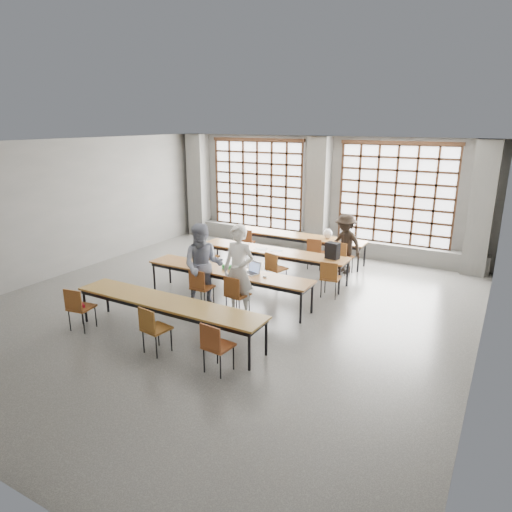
# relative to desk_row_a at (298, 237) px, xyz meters

# --- Properties ---
(floor) EXTENTS (11.00, 11.00, 0.00)m
(floor) POSITION_rel_desk_row_a_xyz_m (0.14, -4.08, -0.66)
(floor) COLOR #4D4D4A
(floor) RESTS_ON ground
(ceiling) EXTENTS (11.00, 11.00, 0.00)m
(ceiling) POSITION_rel_desk_row_a_xyz_m (0.14, -4.08, 2.84)
(ceiling) COLOR silver
(ceiling) RESTS_ON floor
(wall_back) EXTENTS (10.00, 0.00, 10.00)m
(wall_back) POSITION_rel_desk_row_a_xyz_m (0.14, 1.42, 1.09)
(wall_back) COLOR slate
(wall_back) RESTS_ON floor
(wall_left) EXTENTS (0.00, 11.00, 11.00)m
(wall_left) POSITION_rel_desk_row_a_xyz_m (-4.86, -4.08, 1.09)
(wall_left) COLOR slate
(wall_left) RESTS_ON floor
(wall_right) EXTENTS (0.00, 11.00, 11.00)m
(wall_right) POSITION_rel_desk_row_a_xyz_m (5.14, -4.08, 1.09)
(wall_right) COLOR slate
(wall_right) RESTS_ON floor
(column_left) EXTENTS (0.60, 0.55, 3.50)m
(column_left) POSITION_rel_desk_row_a_xyz_m (-4.36, 1.14, 1.09)
(column_left) COLOR #5D5D5A
(column_left) RESTS_ON floor
(column_mid) EXTENTS (0.60, 0.55, 3.50)m
(column_mid) POSITION_rel_desk_row_a_xyz_m (0.14, 1.14, 1.09)
(column_mid) COLOR #5D5D5A
(column_mid) RESTS_ON floor
(column_right) EXTENTS (0.60, 0.55, 3.50)m
(column_right) POSITION_rel_desk_row_a_xyz_m (4.64, 1.14, 1.09)
(column_right) COLOR #5D5D5A
(column_right) RESTS_ON floor
(window_left) EXTENTS (3.32, 0.12, 3.00)m
(window_left) POSITION_rel_desk_row_a_xyz_m (-2.11, 1.34, 1.24)
(window_left) COLOR white
(window_left) RESTS_ON wall_back
(window_right) EXTENTS (3.32, 0.12, 3.00)m
(window_right) POSITION_rel_desk_row_a_xyz_m (2.39, 1.34, 1.24)
(window_right) COLOR white
(window_right) RESTS_ON wall_back
(sill_ledge) EXTENTS (9.80, 0.35, 0.50)m
(sill_ledge) POSITION_rel_desk_row_a_xyz_m (0.14, 1.22, -0.41)
(sill_ledge) COLOR #5D5D5A
(sill_ledge) RESTS_ON floor
(desk_row_a) EXTENTS (4.00, 0.70, 0.73)m
(desk_row_a) POSITION_rel_desk_row_a_xyz_m (0.00, 0.00, 0.00)
(desk_row_a) COLOR brown
(desk_row_a) RESTS_ON floor
(desk_row_b) EXTENTS (4.00, 0.70, 0.73)m
(desk_row_b) POSITION_rel_desk_row_a_xyz_m (0.10, -1.79, 0.00)
(desk_row_b) COLOR brown
(desk_row_b) RESTS_ON floor
(desk_row_c) EXTENTS (4.00, 0.70, 0.73)m
(desk_row_c) POSITION_rel_desk_row_a_xyz_m (-0.01, -3.74, 0.00)
(desk_row_c) COLOR brown
(desk_row_c) RESTS_ON floor
(desk_row_d) EXTENTS (4.00, 0.70, 0.73)m
(desk_row_d) POSITION_rel_desk_row_a_xyz_m (0.01, -5.82, 0.00)
(desk_row_d) COLOR brown
(desk_row_d) RESTS_ON floor
(chair_back_left) EXTENTS (0.52, 0.52, 0.88)m
(chair_back_left) POSITION_rel_desk_row_a_xyz_m (-1.38, -0.63, -0.13)
(chair_back_left) COLOR brown
(chair_back_left) RESTS_ON floor
(chair_back_mid) EXTENTS (0.46, 0.46, 0.88)m
(chair_back_mid) POSITION_rel_desk_row_a_xyz_m (0.81, -0.63, -0.13)
(chair_back_mid) COLOR brown
(chair_back_mid) RESTS_ON floor
(chair_back_right) EXTENTS (0.51, 0.51, 0.88)m
(chair_back_right) POSITION_rel_desk_row_a_xyz_m (1.58, -0.63, -0.13)
(chair_back_right) COLOR brown
(chair_back_right) RESTS_ON floor
(chair_mid_left) EXTENTS (0.48, 0.48, 0.88)m
(chair_mid_left) POSITION_rel_desk_row_a_xyz_m (-1.49, -2.42, -0.13)
(chair_mid_left) COLOR brown
(chair_mid_left) RESTS_ON floor
(chair_mid_centre) EXTENTS (0.51, 0.51, 0.88)m
(chair_mid_centre) POSITION_rel_desk_row_a_xyz_m (0.48, -2.42, -0.13)
(chair_mid_centre) COLOR brown
(chair_mid_centre) RESTS_ON floor
(chair_mid_right) EXTENTS (0.46, 0.46, 0.88)m
(chair_mid_right) POSITION_rel_desk_row_a_xyz_m (1.91, -2.42, -0.13)
(chair_mid_right) COLOR brown
(chair_mid_right) RESTS_ON floor
(chair_front_left) EXTENTS (0.43, 0.43, 0.88)m
(chair_front_left) POSITION_rel_desk_row_a_xyz_m (-0.31, -4.37, -0.13)
(chair_front_left) COLOR brown
(chair_front_left) RESTS_ON floor
(chair_front_right) EXTENTS (0.47, 0.47, 0.88)m
(chair_front_right) POSITION_rel_desk_row_a_xyz_m (0.58, -4.37, -0.13)
(chair_front_right) COLOR brown
(chair_front_right) RESTS_ON floor
(chair_near_left) EXTENTS (0.48, 0.48, 0.88)m
(chair_near_left) POSITION_rel_desk_row_a_xyz_m (-1.68, -6.45, -0.13)
(chair_near_left) COLOR brown
(chair_near_left) RESTS_ON floor
(chair_near_mid) EXTENTS (0.47, 0.48, 0.88)m
(chair_near_mid) POSITION_rel_desk_row_a_xyz_m (0.20, -6.45, -0.13)
(chair_near_mid) COLOR brown
(chair_near_mid) RESTS_ON floor
(chair_near_right) EXTENTS (0.46, 0.46, 0.88)m
(chair_near_right) POSITION_rel_desk_row_a_xyz_m (1.50, -6.45, -0.13)
(chair_near_right) COLOR brown
(chair_near_right) RESTS_ON floor
(student_male) EXTENTS (0.71, 0.47, 1.93)m
(student_male) POSITION_rel_desk_row_a_xyz_m (0.59, -4.24, 0.30)
(student_male) COLOR white
(student_male) RESTS_ON floor
(student_female) EXTENTS (1.12, 1.03, 1.85)m
(student_female) POSITION_rel_desk_row_a_xyz_m (-0.31, -4.24, 0.26)
(student_female) COLOR #1A244E
(student_female) RESTS_ON floor
(student_back) EXTENTS (1.18, 0.92, 1.60)m
(student_back) POSITION_rel_desk_row_a_xyz_m (1.60, -0.50, 0.14)
(student_back) COLOR black
(student_back) RESTS_ON floor
(laptop_front) EXTENTS (0.43, 0.40, 0.26)m
(laptop_front) POSITION_rel_desk_row_a_xyz_m (0.56, -3.64, 0.13)
(laptop_front) COLOR #B1B1B6
(laptop_front) RESTS_ON desk_row_c
(laptop_back) EXTENTS (0.40, 0.35, 0.26)m
(laptop_back) POSITION_rel_desk_row_a_xyz_m (1.36, 0.11, 0.13)
(laptop_back) COLOR #B0B0B5
(laptop_back) RESTS_ON desk_row_a
(mouse) EXTENTS (0.12, 0.10, 0.04)m
(mouse) POSITION_rel_desk_row_a_xyz_m (0.94, -3.76, 0.08)
(mouse) COLOR silver
(mouse) RESTS_ON desk_row_c
(green_box) EXTENTS (0.27, 0.17, 0.09)m
(green_box) POSITION_rel_desk_row_a_xyz_m (-0.06, -3.66, 0.11)
(green_box) COLOR green
(green_box) RESTS_ON desk_row_c
(phone) EXTENTS (0.14, 0.08, 0.01)m
(phone) POSITION_rel_desk_row_a_xyz_m (0.17, -3.84, 0.07)
(phone) COLOR black
(phone) RESTS_ON desk_row_c
(paper_sheet_b) EXTENTS (0.33, 0.26, 0.00)m
(paper_sheet_b) POSITION_rel_desk_row_a_xyz_m (-0.20, -1.84, 0.07)
(paper_sheet_b) COLOR white
(paper_sheet_b) RESTS_ON desk_row_b
(paper_sheet_c) EXTENTS (0.33, 0.26, 0.00)m
(paper_sheet_c) POSITION_rel_desk_row_a_xyz_m (0.20, -1.79, 0.07)
(paper_sheet_c) COLOR white
(paper_sheet_c) RESTS_ON desk_row_b
(backpack) EXTENTS (0.35, 0.25, 0.40)m
(backpack) POSITION_rel_desk_row_a_xyz_m (1.70, -1.74, 0.27)
(backpack) COLOR black
(backpack) RESTS_ON desk_row_b
(plastic_bag) EXTENTS (0.31, 0.28, 0.29)m
(plastic_bag) POSITION_rel_desk_row_a_xyz_m (0.90, 0.05, 0.21)
(plastic_bag) COLOR white
(plastic_bag) RESTS_ON desk_row_a
(red_pouch) EXTENTS (0.22, 0.15, 0.06)m
(red_pouch) POSITION_rel_desk_row_a_xyz_m (-1.69, -6.37, -0.16)
(red_pouch) COLOR maroon
(red_pouch) RESTS_ON chair_near_left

